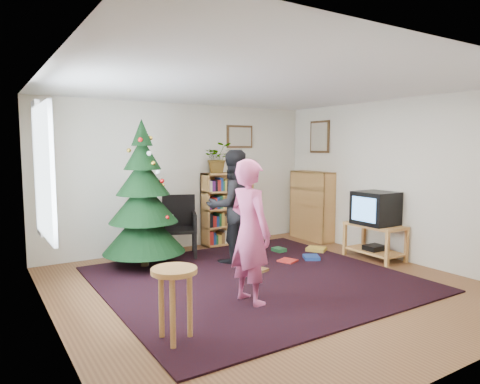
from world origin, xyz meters
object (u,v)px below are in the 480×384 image
tv_stand (375,238)px  person_standing (250,232)px  picture_back (240,137)px  potted_plant (218,158)px  bookshelf_back (228,207)px  stool (174,285)px  bookshelf_right (312,205)px  christmas_tree (143,207)px  crt_tv (376,208)px  table_lamp (241,162)px  person_by_chair (233,207)px  picture_right (320,137)px  armchair (177,223)px

tv_stand → person_standing: (-2.74, -0.57, 0.49)m
picture_back → potted_plant: 0.68m
bookshelf_back → stool: 4.02m
bookshelf_back → bookshelf_right: bearing=-19.9°
stool → tv_stand: bearing=14.9°
christmas_tree → bookshelf_back: (1.83, 0.70, -0.23)m
crt_tv → table_lamp: size_ratio=2.06×
crt_tv → table_lamp: 2.53m
picture_back → crt_tv: (1.07, -2.30, -1.14)m
person_standing → person_by_chair: bearing=-31.4°
tv_stand → table_lamp: 2.70m
picture_back → tv_stand: picture_back is taller
person_by_chair → potted_plant: 1.40m
stool → bookshelf_right: bearing=33.6°
crt_tv → potted_plant: potted_plant is taller
picture_right → armchair: picture_right is taller
stool → person_standing: person_standing is taller
picture_back → potted_plant: (-0.55, -0.14, -0.38)m
person_standing → table_lamp: bearing=-37.2°
picture_back → bookshelf_back: bearing=-158.7°
tv_stand → person_standing: size_ratio=0.55×
picture_back → table_lamp: picture_back is taller
tv_stand → armchair: armchair is taller
stool → picture_back: bearing=50.1°
person_standing → table_lamp: (1.62, 2.74, 0.68)m
picture_back → bookshelf_back: size_ratio=0.42×
tv_stand → potted_plant: size_ratio=1.68×
bookshelf_back → tv_stand: 2.61m
picture_right → person_by_chair: (-2.26, -0.56, -1.09)m
tv_stand → potted_plant: (-1.62, 2.17, 1.24)m
bookshelf_right → armchair: bookshelf_right is taller
bookshelf_back → crt_tv: (1.41, -2.17, 0.14)m
picture_right → tv_stand: (-0.26, -1.58, -1.62)m
bookshelf_back → armchair: bookshelf_back is taller
bookshelf_back → table_lamp: bearing=0.0°
stool → bookshelf_back: bearing=52.7°
picture_right → armchair: bearing=174.5°
picture_right → person_by_chair: bearing=-166.1°
bookshelf_right → armchair: 2.70m
christmas_tree → stool: 2.59m
picture_right → table_lamp: 1.56m
person_standing → potted_plant: potted_plant is taller
picture_right → crt_tv: size_ratio=1.02×
crt_tv → armchair: crt_tv is taller
picture_right → christmas_tree: size_ratio=0.28×
crt_tv → potted_plant: (-1.61, 2.17, 0.76)m
tv_stand → stool: bearing=-165.1°
crt_tv → tv_stand: bearing=0.0°
crt_tv → potted_plant: bearing=126.7°
christmas_tree → crt_tv: (3.24, -1.47, -0.09)m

